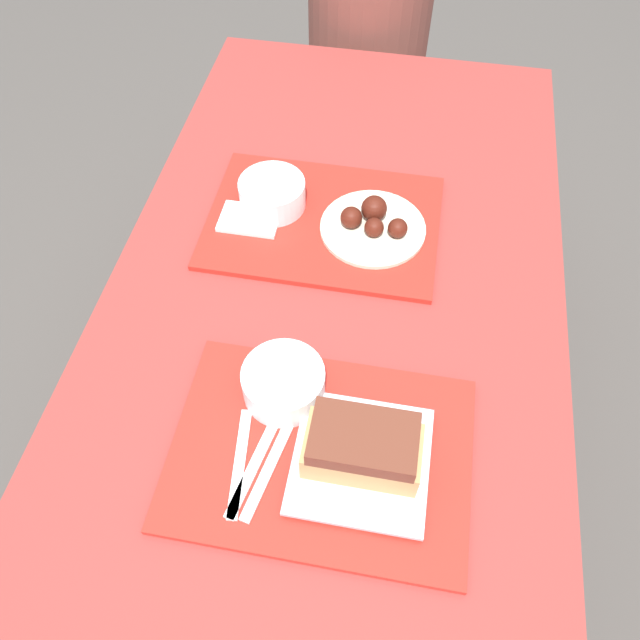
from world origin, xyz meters
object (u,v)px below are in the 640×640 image
object	(u,v)px
bowl_coleslaw_near	(284,382)
person_seated_across	(369,18)
wings_plate_far	(373,223)
brisket_sandwich_plate	(362,452)
tray_far	(323,222)
bowl_coleslaw_far	(272,193)
tray_near	(321,453)

from	to	relation	value
bowl_coleslaw_near	person_seated_across	world-z (taller)	person_seated_across
bowl_coleslaw_near	wings_plate_far	distance (m)	0.39
brisket_sandwich_plate	wings_plate_far	size ratio (longest dim) A/B	0.98
tray_far	bowl_coleslaw_near	distance (m)	0.39
bowl_coleslaw_far	person_seated_across	size ratio (longest dim) A/B	0.19
tray_far	brisket_sandwich_plate	size ratio (longest dim) A/B	2.26
wings_plate_far	bowl_coleslaw_far	bearing A→B (deg)	171.14
tray_near	wings_plate_far	distance (m)	0.47
tray_far	bowl_coleslaw_near	size ratio (longest dim) A/B	3.46
brisket_sandwich_plate	bowl_coleslaw_far	distance (m)	0.56
tray_near	bowl_coleslaw_near	xyz separation A→B (m)	(-0.07, 0.09, 0.04)
tray_near	bowl_coleslaw_near	bearing A→B (deg)	129.92
bowl_coleslaw_near	brisket_sandwich_plate	size ratio (longest dim) A/B	0.65
tray_near	person_seated_across	size ratio (longest dim) A/B	0.66
bowl_coleslaw_far	wings_plate_far	size ratio (longest dim) A/B	0.64
tray_far	bowl_coleslaw_near	world-z (taller)	bowl_coleslaw_near
bowl_coleslaw_near	person_seated_across	distance (m)	1.22
tray_far	brisket_sandwich_plate	distance (m)	0.50
brisket_sandwich_plate	person_seated_across	bearing A→B (deg)	96.91
bowl_coleslaw_near	bowl_coleslaw_far	xyz separation A→B (m)	(-0.11, 0.41, 0.00)
tray_near	bowl_coleslaw_far	bearing A→B (deg)	110.44
tray_far	wings_plate_far	distance (m)	0.10
tray_near	bowl_coleslaw_near	distance (m)	0.12
tray_near	brisket_sandwich_plate	distance (m)	0.08
person_seated_across	bowl_coleslaw_near	bearing A→B (deg)	-88.86
brisket_sandwich_plate	bowl_coleslaw_far	size ratio (longest dim) A/B	1.53
tray_far	wings_plate_far	xyz separation A→B (m)	(0.10, -0.01, 0.02)
bowl_coleslaw_far	wings_plate_far	distance (m)	0.20
wings_plate_far	person_seated_across	size ratio (longest dim) A/B	0.30
person_seated_across	tray_near	bearing A→B (deg)	-85.69
tray_near	person_seated_across	xyz separation A→B (m)	(-0.10, 1.31, -0.04)
brisket_sandwich_plate	bowl_coleslaw_far	world-z (taller)	brisket_sandwich_plate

